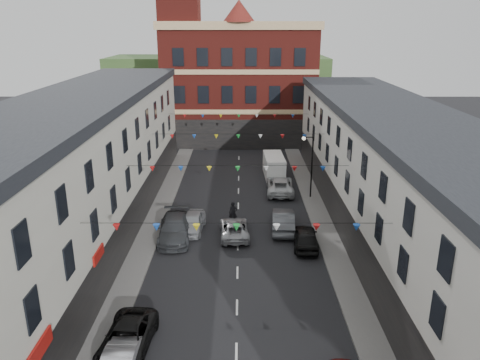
{
  "coord_description": "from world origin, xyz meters",
  "views": [
    {
      "loc": [
        0.21,
        -27.4,
        15.58
      ],
      "look_at": [
        0.16,
        6.62,
        4.26
      ],
      "focal_mm": 35.0,
      "sensor_mm": 36.0,
      "label": 1
    }
  ],
  "objects_px": {
    "car_left_d": "(174,228)",
    "moving_car": "(234,228)",
    "car_right_f": "(280,185)",
    "pedestrian": "(233,213)",
    "car_left_c": "(127,339)",
    "car_right_d": "(305,237)",
    "street_lamp": "(309,158)",
    "white_van": "(274,166)",
    "car_right_e": "(283,221)",
    "car_left_e": "(193,222)"
  },
  "relations": [
    {
      "from": "car_left_e",
      "to": "car_left_d",
      "type": "bearing_deg",
      "value": -127.34
    },
    {
      "from": "car_left_c",
      "to": "white_van",
      "type": "height_order",
      "value": "white_van"
    },
    {
      "from": "car_left_e",
      "to": "car_right_e",
      "type": "xyz_separation_m",
      "value": [
        7.2,
        0.18,
        0.07
      ]
    },
    {
      "from": "car_left_c",
      "to": "car_right_f",
      "type": "distance_m",
      "value": 25.21
    },
    {
      "from": "street_lamp",
      "to": "pedestrian",
      "type": "distance_m",
      "value": 9.63
    },
    {
      "from": "car_left_e",
      "to": "car_right_f",
      "type": "height_order",
      "value": "car_right_f"
    },
    {
      "from": "car_left_e",
      "to": "pedestrian",
      "type": "height_order",
      "value": "pedestrian"
    },
    {
      "from": "car_left_c",
      "to": "car_right_d",
      "type": "relative_size",
      "value": 1.13
    },
    {
      "from": "car_left_d",
      "to": "car_right_f",
      "type": "distance_m",
      "value": 13.6
    },
    {
      "from": "car_right_e",
      "to": "moving_car",
      "type": "height_order",
      "value": "car_right_e"
    },
    {
      "from": "street_lamp",
      "to": "white_van",
      "type": "height_order",
      "value": "street_lamp"
    },
    {
      "from": "car_left_c",
      "to": "car_right_d",
      "type": "height_order",
      "value": "car_right_d"
    },
    {
      "from": "car_left_d",
      "to": "moving_car",
      "type": "bearing_deg",
      "value": 1.22
    },
    {
      "from": "car_left_e",
      "to": "car_right_e",
      "type": "bearing_deg",
      "value": 5.74
    },
    {
      "from": "car_right_f",
      "to": "moving_car",
      "type": "bearing_deg",
      "value": 68.84
    },
    {
      "from": "car_left_c",
      "to": "moving_car",
      "type": "height_order",
      "value": "car_left_c"
    },
    {
      "from": "car_left_d",
      "to": "car_left_e",
      "type": "relative_size",
      "value": 1.32
    },
    {
      "from": "car_right_f",
      "to": "pedestrian",
      "type": "relative_size",
      "value": 2.93
    },
    {
      "from": "car_right_f",
      "to": "white_van",
      "type": "distance_m",
      "value": 5.29
    },
    {
      "from": "car_right_d",
      "to": "pedestrian",
      "type": "bearing_deg",
      "value": -35.49
    },
    {
      "from": "car_right_e",
      "to": "car_right_f",
      "type": "bearing_deg",
      "value": -89.11
    },
    {
      "from": "car_left_d",
      "to": "white_van",
      "type": "relative_size",
      "value": 1.1
    },
    {
      "from": "car_right_e",
      "to": "white_van",
      "type": "xyz_separation_m",
      "value": [
        0.2,
        14.0,
        0.33
      ]
    },
    {
      "from": "car_left_c",
      "to": "car_left_d",
      "type": "xyz_separation_m",
      "value": [
        0.63,
        13.05,
        0.13
      ]
    },
    {
      "from": "car_left_d",
      "to": "car_left_e",
      "type": "height_order",
      "value": "car_left_d"
    },
    {
      "from": "street_lamp",
      "to": "pedestrian",
      "type": "relative_size",
      "value": 3.2
    },
    {
      "from": "car_right_d",
      "to": "white_van",
      "type": "height_order",
      "value": "white_van"
    },
    {
      "from": "street_lamp",
      "to": "white_van",
      "type": "distance_m",
      "value": 7.84
    },
    {
      "from": "white_van",
      "to": "car_right_e",
      "type": "bearing_deg",
      "value": -93.01
    },
    {
      "from": "car_right_f",
      "to": "pedestrian",
      "type": "xyz_separation_m",
      "value": [
        -4.45,
        -7.49,
        0.17
      ]
    },
    {
      "from": "car_right_e",
      "to": "car_right_f",
      "type": "relative_size",
      "value": 0.89
    },
    {
      "from": "car_left_d",
      "to": "pedestrian",
      "type": "distance_m",
      "value": 5.25
    },
    {
      "from": "street_lamp",
      "to": "car_right_e",
      "type": "xyz_separation_m",
      "value": [
        -2.95,
        -7.2,
        -3.09
      ]
    },
    {
      "from": "moving_car",
      "to": "car_right_e",
      "type": "bearing_deg",
      "value": -166.76
    },
    {
      "from": "pedestrian",
      "to": "car_left_e",
      "type": "bearing_deg",
      "value": -154.24
    },
    {
      "from": "street_lamp",
      "to": "car_right_d",
      "type": "bearing_deg",
      "value": -98.79
    },
    {
      "from": "street_lamp",
      "to": "moving_car",
      "type": "height_order",
      "value": "street_lamp"
    },
    {
      "from": "car_right_d",
      "to": "moving_car",
      "type": "height_order",
      "value": "car_right_d"
    },
    {
      "from": "street_lamp",
      "to": "car_right_d",
      "type": "distance_m",
      "value": 10.79
    },
    {
      "from": "car_right_f",
      "to": "moving_car",
      "type": "relative_size",
      "value": 1.18
    },
    {
      "from": "car_left_d",
      "to": "car_right_f",
      "type": "relative_size",
      "value": 1.03
    },
    {
      "from": "white_van",
      "to": "car_left_d",
      "type": "bearing_deg",
      "value": -121.21
    },
    {
      "from": "car_left_c",
      "to": "car_left_e",
      "type": "height_order",
      "value": "car_left_e"
    },
    {
      "from": "white_van",
      "to": "moving_car",
      "type": "bearing_deg",
      "value": -107.23
    },
    {
      "from": "street_lamp",
      "to": "car_right_e",
      "type": "height_order",
      "value": "street_lamp"
    },
    {
      "from": "car_left_d",
      "to": "moving_car",
      "type": "relative_size",
      "value": 1.22
    },
    {
      "from": "street_lamp",
      "to": "car_right_e",
      "type": "bearing_deg",
      "value": -112.28
    },
    {
      "from": "car_right_e",
      "to": "moving_car",
      "type": "relative_size",
      "value": 1.06
    },
    {
      "from": "car_left_d",
      "to": "white_van",
      "type": "distance_m",
      "value": 17.8
    },
    {
      "from": "moving_car",
      "to": "car_left_e",
      "type": "bearing_deg",
      "value": -19.9
    }
  ]
}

